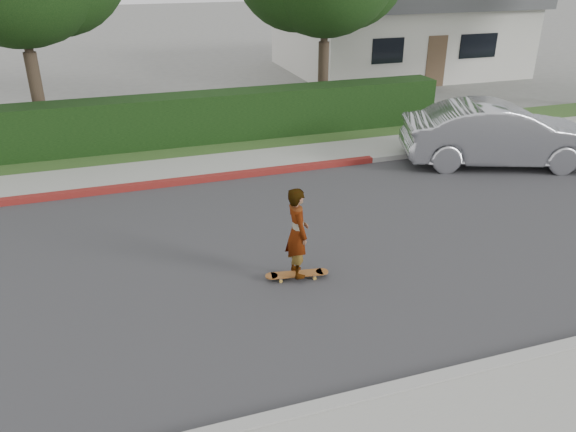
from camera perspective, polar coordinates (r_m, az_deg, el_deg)
name	(u,v)px	position (r m, az deg, el deg)	size (l,w,h in m)	color
ground	(415,231)	(11.84, 12.74, -1.51)	(120.00, 120.00, 0.00)	slate
road	(415,231)	(11.84, 12.74, -1.49)	(60.00, 8.00, 0.01)	#2D2D30
curb_near	(561,349)	(9.09, 26.03, -12.05)	(60.00, 0.20, 0.15)	#9E9E99
curb_far	(337,163)	(15.16, 5.01, 5.34)	(60.00, 0.20, 0.15)	#9E9E99
curb_red_section	(147,185)	(14.05, -14.14, 3.03)	(12.00, 0.21, 0.15)	maroon
sidewalk_far	(325,154)	(15.95, 3.74, 6.34)	(60.00, 1.60, 0.12)	gray
planting_strip	(305,138)	(17.37, 1.77, 7.93)	(60.00, 1.60, 0.10)	#2D4C1E
hedge	(203,119)	(16.99, -8.61, 9.73)	(15.00, 1.00, 1.50)	black
house	(396,25)	(28.66, 10.95, 18.53)	(10.60, 8.60, 4.30)	beige
skateboard	(297,274)	(9.86, 0.92, -5.93)	(1.14, 0.39, 0.10)	gold
skateboarder	(297,232)	(9.47, 0.95, -1.67)	(0.59, 0.38, 1.61)	white
car_silver	(500,134)	(16.05, 20.70, 7.76)	(1.75, 5.02, 1.66)	#B0B1B7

